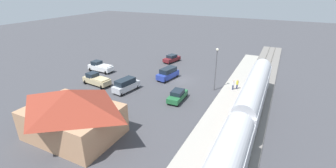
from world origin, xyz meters
TOP-DOWN VIEW (x-y plane):
  - ground_plane at (0.00, 0.00)m, footprint 200.00×200.00m
  - railway_track at (-14.00, 0.00)m, footprint 4.80×70.00m
  - platform at (-10.00, 0.00)m, footprint 3.20×46.00m
  - passenger_train at (-14.00, 16.45)m, footprint 2.93×39.44m
  - station_building at (4.00, 22.00)m, footprint 11.16×8.14m
  - pedestrian_on_platform at (-10.69, 0.20)m, footprint 0.36×0.36m
  - pedestrian_waiting_far at (-10.13, 0.77)m, footprint 0.36×0.36m
  - pickup_white at (16.83, 2.96)m, footprint 5.47×2.65m
  - suv_blue at (2.27, 0.58)m, footprint 2.81×5.17m
  - pickup_tan at (12.54, 8.89)m, footprint 5.60×2.98m
  - suv_silver at (6.12, 8.78)m, footprint 2.73×5.15m
  - sedan_green at (-3.15, 8.16)m, footprint 1.99×4.56m
  - sedan_maroon at (6.30, -9.60)m, footprint 2.87×4.81m
  - light_pole_near_platform at (-7.20, 1.77)m, footprint 0.44×0.44m

SIDE VIEW (x-z plane):
  - ground_plane at x=0.00m, z-range 0.00..0.00m
  - railway_track at x=-14.00m, z-range -0.06..0.24m
  - platform at x=-10.00m, z-range 0.00..0.30m
  - sedan_green at x=-3.15m, z-range 0.01..1.75m
  - sedan_maroon at x=6.30m, z-range 0.01..1.75m
  - pickup_white at x=16.83m, z-range -0.04..2.10m
  - pickup_tan at x=12.54m, z-range -0.04..2.10m
  - suv_blue at x=2.27m, z-range 0.04..2.26m
  - suv_silver at x=6.12m, z-range 0.04..2.26m
  - pedestrian_on_platform at x=-10.69m, z-range 0.43..2.14m
  - pedestrian_waiting_far at x=-10.13m, z-range 0.43..2.14m
  - passenger_train at x=-14.00m, z-range 0.37..5.35m
  - station_building at x=4.00m, z-range 0.13..6.12m
  - light_pole_near_platform at x=-7.20m, z-range 0.98..8.36m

